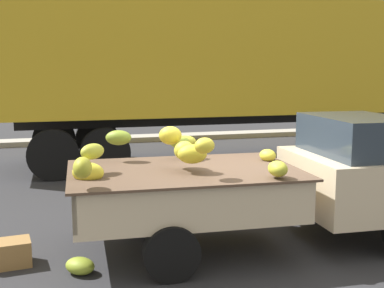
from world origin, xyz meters
name	(u,v)px	position (x,y,z in m)	size (l,w,h in m)	color
ground	(236,242)	(0.00, 0.00, 0.00)	(220.00, 220.00, 0.00)	#28282B
curb_strip	(131,139)	(0.00, 9.68, 0.08)	(80.00, 0.80, 0.16)	gray
pickup_truck	(328,176)	(1.24, -0.20, 0.89)	(5.15, 2.08, 1.70)	#CCB793
semi_trailer	(241,60)	(2.23, 5.73, 2.54)	(12.02, 2.72, 3.95)	gold
fallen_banana_bunch_near_tailgate	(80,266)	(-2.10, -0.50, 0.09)	(0.37, 0.27, 0.19)	olive
produce_crate	(8,253)	(-2.92, -0.03, 0.15)	(0.52, 0.36, 0.31)	olive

